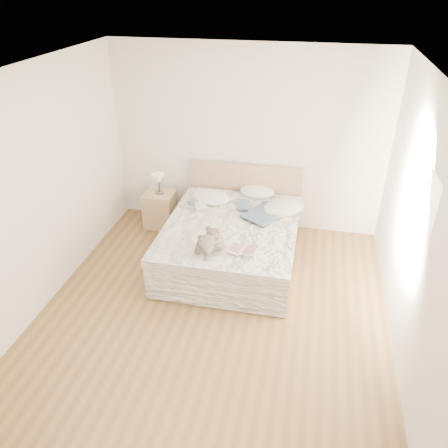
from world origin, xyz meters
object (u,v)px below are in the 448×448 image
Objects in this scene: nightstand at (160,209)px; teddy_bear at (206,248)px; childrens_book at (243,250)px; table_lamp at (159,180)px; bed at (232,239)px; photo_book at (196,205)px.

teddy_bear reaches higher than nightstand.
nightstand is 2.08m from childrens_book.
teddy_bear is (1.09, -1.46, -0.13)m from table_lamp.
bed is 7.51× the size of photo_book.
table_lamp is at bearing 18.13° from nightstand.
nightstand is at bearing 152.32° from bed.
nightstand is 1.46× the size of teddy_bear.
bed is 0.87m from teddy_bear.
table_lamp reaches higher than photo_book.
table_lamp reaches higher than nightstand.
bed is at bearing -28.04° from table_lamp.
bed is 0.82m from childrens_book.
childrens_book is at bearing -41.72° from nightstand.
childrens_book is at bearing 17.71° from teddy_bear.
teddy_bear is (0.41, -1.06, 0.02)m from photo_book.
teddy_bear reaches higher than photo_book.
nightstand is at bearing 148.51° from childrens_book.
bed reaches higher than teddy_bear.
photo_book is 0.81× the size of childrens_book.
table_lamp is 0.81× the size of teddy_bear.
teddy_bear is at bearing -94.53° from photo_book.
nightstand is (-1.27, 0.67, -0.03)m from bed.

